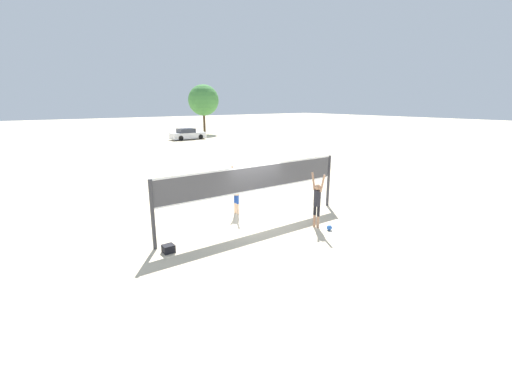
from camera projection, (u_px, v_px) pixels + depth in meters
name	position (u px, v px, depth m)	size (l,w,h in m)	color
ground_plane	(256.00, 223.00, 14.29)	(200.00, 200.00, 0.00)	beige
volleyball_net	(256.00, 183.00, 13.85)	(8.78, 0.13, 2.46)	#38383D
player_spiker	(317.00, 199.00, 13.56)	(0.28, 0.72, 2.22)	tan
player_blocker	(236.00, 189.00, 15.27)	(0.28, 0.71, 2.15)	beige
volleyball	(329.00, 228.00, 13.50)	(0.21, 0.21, 0.21)	blue
gear_bag	(168.00, 249.00, 11.51)	(0.38, 0.35, 0.27)	black
parked_car_near	(187.00, 134.00, 45.53)	(4.67, 2.01, 1.45)	silver
tree_left_cluster	(203.00, 100.00, 52.38)	(4.65, 4.65, 7.43)	#4C3823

